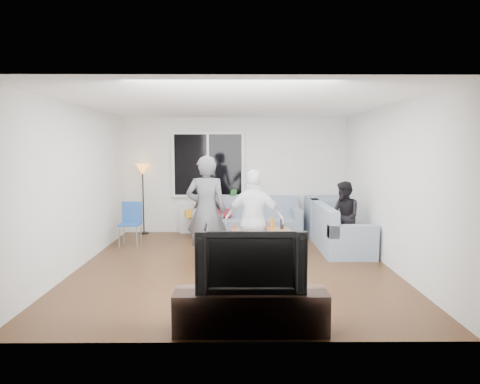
{
  "coord_description": "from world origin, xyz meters",
  "views": [
    {
      "loc": [
        0.04,
        -6.73,
        1.92
      ],
      "look_at": [
        0.1,
        0.6,
        1.15
      ],
      "focal_mm": 31.35,
      "sensor_mm": 36.0,
      "label": 1
    }
  ],
  "objects_px": {
    "sofa_back_section": "(247,217)",
    "spectator_back": "(207,208)",
    "sofa_right_section": "(340,226)",
    "television": "(251,260)",
    "floor_lamp": "(143,199)",
    "player_right": "(254,221)",
    "tv_console": "(251,311)",
    "spectator_right": "(344,217)",
    "coffee_table": "(262,241)",
    "side_chair": "(130,225)",
    "player_left": "(206,211)"
  },
  "relations": [
    {
      "from": "player_right",
      "to": "coffee_table",
      "type": "bearing_deg",
      "value": -87.52
    },
    {
      "from": "tv_console",
      "to": "player_right",
      "type": "bearing_deg",
      "value": 86.59
    },
    {
      "from": "spectator_back",
      "to": "sofa_right_section",
      "type": "bearing_deg",
      "value": -35.83
    },
    {
      "from": "player_left",
      "to": "spectator_right",
      "type": "relative_size",
      "value": 1.37
    },
    {
      "from": "sofa_right_section",
      "to": "side_chair",
      "type": "xyz_separation_m",
      "value": [
        -4.07,
        0.2,
        0.01
      ]
    },
    {
      "from": "sofa_back_section",
      "to": "spectator_back",
      "type": "height_order",
      "value": "spectator_back"
    },
    {
      "from": "side_chair",
      "to": "tv_console",
      "type": "xyz_separation_m",
      "value": [
        2.24,
        -3.86,
        -0.21
      ]
    },
    {
      "from": "sofa_back_section",
      "to": "sofa_right_section",
      "type": "bearing_deg",
      "value": -32.24
    },
    {
      "from": "spectator_back",
      "to": "tv_console",
      "type": "distance_m",
      "value": 4.88
    },
    {
      "from": "sofa_back_section",
      "to": "side_chair",
      "type": "xyz_separation_m",
      "value": [
        -2.32,
        -0.91,
        0.01
      ]
    },
    {
      "from": "sofa_back_section",
      "to": "spectator_back",
      "type": "xyz_separation_m",
      "value": [
        -0.87,
        0.03,
        0.19
      ]
    },
    {
      "from": "player_left",
      "to": "tv_console",
      "type": "height_order",
      "value": "player_left"
    },
    {
      "from": "sofa_right_section",
      "to": "spectator_right",
      "type": "xyz_separation_m",
      "value": [
        0.0,
        -0.29,
        0.23
      ]
    },
    {
      "from": "floor_lamp",
      "to": "sofa_right_section",
      "type": "bearing_deg",
      "value": -19.08
    },
    {
      "from": "floor_lamp",
      "to": "tv_console",
      "type": "relative_size",
      "value": 0.97
    },
    {
      "from": "side_chair",
      "to": "player_left",
      "type": "distance_m",
      "value": 2.14
    },
    {
      "from": "player_right",
      "to": "spectator_right",
      "type": "relative_size",
      "value": 1.21
    },
    {
      "from": "television",
      "to": "floor_lamp",
      "type": "bearing_deg",
      "value": 113.79
    },
    {
      "from": "coffee_table",
      "to": "spectator_back",
      "type": "height_order",
      "value": "spectator_back"
    },
    {
      "from": "player_right",
      "to": "television",
      "type": "distance_m",
      "value": 2.16
    },
    {
      "from": "side_chair",
      "to": "floor_lamp",
      "type": "relative_size",
      "value": 0.55
    },
    {
      "from": "sofa_back_section",
      "to": "player_right",
      "type": "xyz_separation_m",
      "value": [
        0.04,
        -2.61,
        0.37
      ]
    },
    {
      "from": "spectator_right",
      "to": "tv_console",
      "type": "relative_size",
      "value": 0.82
    },
    {
      "from": "sofa_right_section",
      "to": "television",
      "type": "height_order",
      "value": "television"
    },
    {
      "from": "side_chair",
      "to": "floor_lamp",
      "type": "distance_m",
      "value": 1.26
    },
    {
      "from": "player_left",
      "to": "tv_console",
      "type": "bearing_deg",
      "value": 106.16
    },
    {
      "from": "sofa_back_section",
      "to": "floor_lamp",
      "type": "xyz_separation_m",
      "value": [
        -2.32,
        0.31,
        0.36
      ]
    },
    {
      "from": "sofa_right_section",
      "to": "spectator_back",
      "type": "bearing_deg",
      "value": 66.6
    },
    {
      "from": "sofa_back_section",
      "to": "floor_lamp",
      "type": "relative_size",
      "value": 1.47
    },
    {
      "from": "player_right",
      "to": "spectator_back",
      "type": "height_order",
      "value": "player_right"
    },
    {
      "from": "spectator_right",
      "to": "spectator_back",
      "type": "bearing_deg",
      "value": -131.03
    },
    {
      "from": "side_chair",
      "to": "spectator_right",
      "type": "relative_size",
      "value": 0.65
    },
    {
      "from": "sofa_right_section",
      "to": "spectator_back",
      "type": "distance_m",
      "value": 2.86
    },
    {
      "from": "player_right",
      "to": "sofa_back_section",
      "type": "bearing_deg",
      "value": -77.83
    },
    {
      "from": "spectator_back",
      "to": "coffee_table",
      "type": "bearing_deg",
      "value": -63.97
    },
    {
      "from": "side_chair",
      "to": "spectator_back",
      "type": "height_order",
      "value": "spectator_back"
    },
    {
      "from": "sofa_right_section",
      "to": "spectator_right",
      "type": "height_order",
      "value": "spectator_right"
    },
    {
      "from": "coffee_table",
      "to": "player_right",
      "type": "xyz_separation_m",
      "value": [
        -0.19,
        -1.25,
        0.6
      ]
    },
    {
      "from": "sofa_right_section",
      "to": "tv_console",
      "type": "bearing_deg",
      "value": 153.45
    },
    {
      "from": "floor_lamp",
      "to": "coffee_table",
      "type": "bearing_deg",
      "value": -33.06
    },
    {
      "from": "sofa_back_section",
      "to": "player_right",
      "type": "distance_m",
      "value": 2.64
    },
    {
      "from": "floor_lamp",
      "to": "spectator_back",
      "type": "bearing_deg",
      "value": -10.72
    },
    {
      "from": "sofa_back_section",
      "to": "television",
      "type": "xyz_separation_m",
      "value": [
        -0.09,
        -4.77,
        0.34
      ]
    },
    {
      "from": "sofa_right_section",
      "to": "coffee_table",
      "type": "height_order",
      "value": "sofa_right_section"
    },
    {
      "from": "sofa_right_section",
      "to": "player_right",
      "type": "relative_size",
      "value": 1.25
    },
    {
      "from": "spectator_right",
      "to": "tv_console",
      "type": "distance_m",
      "value": 3.87
    },
    {
      "from": "coffee_table",
      "to": "player_right",
      "type": "distance_m",
      "value": 1.4
    },
    {
      "from": "player_right",
      "to": "tv_console",
      "type": "distance_m",
      "value": 2.24
    },
    {
      "from": "player_left",
      "to": "television",
      "type": "relative_size",
      "value": 1.59
    },
    {
      "from": "side_chair",
      "to": "television",
      "type": "distance_m",
      "value": 4.48
    }
  ]
}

